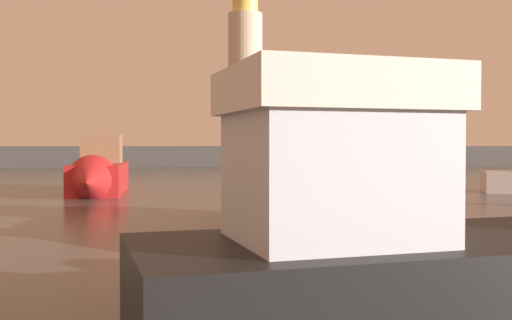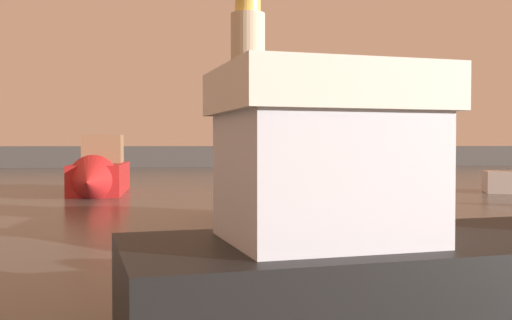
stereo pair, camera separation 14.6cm
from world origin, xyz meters
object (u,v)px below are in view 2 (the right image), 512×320
at_px(lighthouse, 248,70).
at_px(motorboat_5, 273,198).
at_px(motorboat_4, 98,174).
at_px(motorboat_1, 493,251).

height_order(lighthouse, motorboat_5, lighthouse).
xyz_separation_m(motorboat_4, motorboat_5, (5.51, -12.51, 0.03)).
bearing_deg(motorboat_4, lighthouse, 71.89).
bearing_deg(lighthouse, motorboat_4, -108.11).
bearing_deg(motorboat_1, motorboat_5, 101.06).
height_order(motorboat_1, motorboat_5, motorboat_1).
bearing_deg(motorboat_1, lighthouse, 85.73).
bearing_deg(motorboat_5, motorboat_1, -78.94).
xyz_separation_m(lighthouse, motorboat_5, (-5.42, -45.94, -8.81)).
distance_m(lighthouse, motorboat_1, 54.19).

